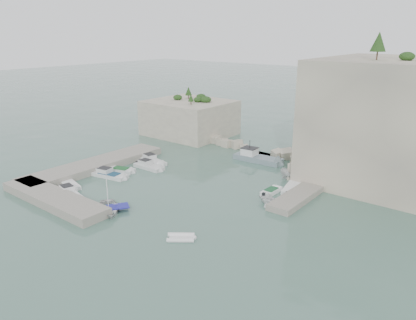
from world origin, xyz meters
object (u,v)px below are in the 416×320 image
Objects in this scene: motorboat_a at (153,163)px; tender_east_a at (269,204)px; motorboat_b at (149,168)px; rowboat at (109,212)px; motorboat_c at (121,172)px; work_boat at (258,161)px; tender_east_d at (297,180)px; motorboat_d at (109,177)px; motorboat_f at (70,196)px; tender_east_b at (271,193)px; tender_east_c at (292,189)px; motorboat_e at (71,187)px; inflatable_dinghy at (181,239)px.

tender_east_a is at bearing 5.16° from motorboat_a.
motorboat_b is 1.10× the size of rowboat.
rowboat is at bearing -63.06° from motorboat_c.
motorboat_c is at bearing -83.45° from motorboat_a.
tender_east_d is at bearing -26.96° from work_boat.
motorboat_d and motorboat_f have the same top height.
tender_east_a is 0.79× the size of tender_east_b.
motorboat_b and motorboat_d have the same top height.
rowboat is at bearing 13.55° from motorboat_f.
tender_east_d reaches higher than motorboat_c.
motorboat_d is 12.36m from rowboat.
work_boat is at bearing 25.13° from rowboat.
tender_east_a reaches higher than tender_east_b.
tender_east_d is (20.53, 9.76, 0.00)m from motorboat_b.
rowboat reaches higher than tender_east_b.
tender_east_c is (23.95, 9.72, 0.00)m from motorboat_c.
motorboat_d is 27.47m from tender_east_d.
work_boat is (-9.13, 4.05, 0.00)m from tender_east_d.
tender_east_a is at bearing -56.52° from work_boat.
motorboat_b is 17.91m from work_boat.
motorboat_e is (-0.28, -8.57, 0.00)m from motorboat_c.
motorboat_c is 0.92× the size of rowboat.
motorboat_a reaches higher than rowboat.
motorboat_f is 1.93× the size of tender_east_a.
motorboat_b is at bearing 64.41° from motorboat_d.
work_boat is (-10.38, 14.02, 0.00)m from tender_east_a.
tender_east_b is at bearing 156.96° from tender_east_d.
tender_east_d reaches higher than tender_east_b.
motorboat_a reaches higher than motorboat_e.
motorboat_c is at bearing 117.41° from inflatable_dinghy.
rowboat is at bearing -48.18° from motorboat_a.
motorboat_c is 1.18× the size of motorboat_e.
motorboat_d reaches higher than tender_east_b.
motorboat_c is 26.48m from tender_east_d.
motorboat_d is at bearing -96.25° from motorboat_c.
tender_east_a is at bearing -9.21° from motorboat_c.
tender_east_d reaches higher than inflatable_dinghy.
tender_east_c is (13.77, 20.04, 0.00)m from rowboat.
inflatable_dinghy is 0.99× the size of tender_east_a.
motorboat_e is at bearing 138.69° from inflatable_dinghy.
rowboat is at bearing 132.51° from tender_east_c.
tender_east_a is at bearing 4.08° from motorboat_d.
motorboat_f is 1.22× the size of tender_east_d.
work_boat is (11.18, 28.10, 0.00)m from motorboat_f.
tender_east_d is at bearing 58.09° from motorboat_e.
motorboat_e is 0.73× the size of tender_east_c.
motorboat_b reaches higher than tender_east_c.
tender_east_a reaches higher than inflatable_dinghy.
motorboat_f is 18.98m from inflatable_dinghy.
tender_east_d reaches higher than tender_east_a.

